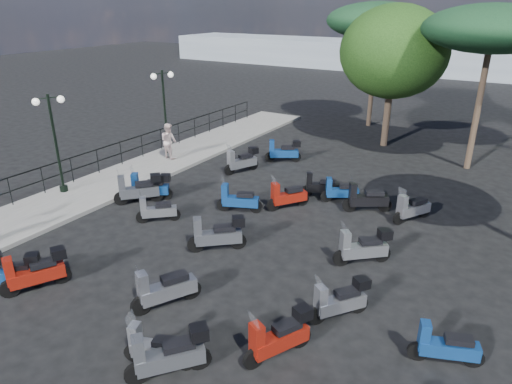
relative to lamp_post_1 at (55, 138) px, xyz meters
The scene contains 31 objects.
ground 7.80m from the lamp_post_1, ahead, with size 120.00×120.00×0.00m, color black.
sidewalk 3.00m from the lamp_post_1, 64.81° to the left, with size 3.00×30.00×0.15m, color slate.
railing 2.19m from the lamp_post_1, 107.66° to the left, with size 0.04×26.04×1.10m.
lamp_post_1 is the anchor object (origin of this frame).
lamp_post_2 6.15m from the lamp_post_1, 89.27° to the left, with size 0.56×1.16×4.09m.
pedestrian_far 5.71m from the lamp_post_1, 81.74° to the left, with size 0.84×0.66×1.74m, color beige.
scooter_2 4.12m from the lamp_post_1, 23.29° to the left, with size 1.57×1.11×1.41m.
scooter_3 3.84m from the lamp_post_1, 16.93° to the left, with size 1.40×1.50×1.49m.
scooter_4 10.16m from the lamp_post_1, 55.74° to the left, with size 1.58×1.09×1.41m.
scooter_6 6.99m from the lamp_post_1, 48.19° to the right, with size 1.31×1.30×1.34m.
scooter_7 7.13m from the lamp_post_1, 42.68° to the right, with size 1.03×1.66×1.44m.
scooter_8 5.33m from the lamp_post_1, ahead, with size 1.22×1.11×1.24m.
scooter_9 9.25m from the lamp_post_1, 23.02° to the left, with size 1.10×1.49×1.39m.
scooter_10 7.82m from the lamp_post_1, 51.72° to the left, with size 0.95×1.68×1.42m.
scooter_12 11.58m from the lamp_post_1, 26.77° to the right, with size 1.30×1.50×1.44m.
scooter_13 9.38m from the lamp_post_1, 21.93° to the right, with size 1.04×1.71×1.49m.
scooter_14 8.19m from the lamp_post_1, ahead, with size 1.51×1.36×1.48m.
scooter_15 7.56m from the lamp_post_1, 18.52° to the left, with size 1.62×0.87×1.37m.
scooter_16 10.55m from the lamp_post_1, 30.22° to the left, with size 1.49×0.93×1.31m.
scooter_18 12.50m from the lamp_post_1, 16.33° to the right, with size 0.98×1.61×1.39m.
scooter_19 11.17m from the lamp_post_1, 27.41° to the right, with size 1.53×0.74×1.26m.
scooter_20 12.71m from the lamp_post_1, ahead, with size 1.14×1.43×1.33m.
scooter_21 12.12m from the lamp_post_1, 23.67° to the left, with size 1.61×1.09×1.45m.
scooter_22 11.25m from the lamp_post_1, 27.77° to the left, with size 1.42×0.93×1.27m.
scooter_26 15.20m from the lamp_post_1, ahead, with size 1.52×0.77×1.27m.
scooter_27 12.30m from the lamp_post_1, ahead, with size 1.45×1.32×1.42m.
scooter_28 13.65m from the lamp_post_1, 21.21° to the left, with size 1.01×1.54×1.37m.
broadleaf_tree 16.48m from the lamp_post_1, 56.63° to the left, with size 5.47×5.47×7.23m.
pine_0 18.40m from the lamp_post_1, 41.79° to the left, with size 5.83×5.83×7.22m.
pine_2 19.03m from the lamp_post_1, 68.55° to the left, with size 6.03×6.03×7.29m.
distant_hills 44.35m from the lamp_post_1, 80.51° to the left, with size 70.00×8.00×3.00m, color gray.
Camera 1 is at (8.26, -9.19, 7.23)m, focal length 32.00 mm.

